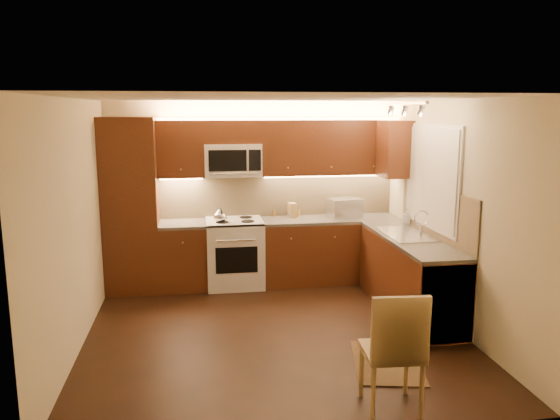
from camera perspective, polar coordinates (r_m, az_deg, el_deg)
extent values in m
cube|color=black|center=(6.07, -0.61, -12.68)|extent=(4.00, 4.00, 0.01)
cube|color=beige|center=(5.58, -0.67, 11.64)|extent=(4.00, 4.00, 0.01)
cube|color=beige|center=(7.65, -2.79, 1.92)|extent=(4.00, 0.01, 2.50)
cube|color=beige|center=(3.79, 3.74, -7.02)|extent=(4.00, 0.01, 2.50)
cube|color=beige|center=(5.76, -20.73, -1.58)|extent=(0.01, 4.00, 2.50)
cube|color=beige|center=(6.29, 17.69, -0.43)|extent=(0.01, 4.00, 2.50)
cube|color=#421B0E|center=(7.38, -15.37, 0.45)|extent=(0.70, 0.60, 2.30)
cube|color=#421B0E|center=(7.49, -10.07, -4.84)|extent=(0.62, 0.60, 0.86)
cube|color=#34322F|center=(7.38, -10.18, -1.47)|extent=(0.62, 0.60, 0.04)
cube|color=#421B0E|center=(7.70, 5.24, -4.28)|extent=(1.92, 0.60, 0.86)
cube|color=#34322F|center=(7.60, 5.30, -1.00)|extent=(1.92, 0.60, 0.04)
cube|color=#421B0E|center=(6.72, 13.47, -6.75)|extent=(0.60, 2.00, 0.86)
cube|color=#34322F|center=(6.60, 13.64, -3.02)|extent=(0.60, 2.00, 0.04)
cube|color=silver|center=(6.11, 15.97, -8.62)|extent=(0.58, 0.60, 0.84)
cube|color=tan|center=(7.69, -0.18, 1.60)|extent=(3.30, 0.02, 0.60)
cube|color=tan|center=(6.65, 16.07, -0.21)|extent=(0.02, 2.00, 0.60)
cube|color=#421B0E|center=(7.37, -10.41, 6.33)|extent=(0.62, 0.35, 0.75)
cube|color=#421B0E|center=(7.59, 5.20, 6.57)|extent=(1.92, 0.35, 0.75)
cube|color=#421B0E|center=(7.37, -5.04, 8.17)|extent=(0.76, 0.35, 0.31)
cube|color=#421B0E|center=(7.42, 11.93, 6.30)|extent=(0.35, 0.50, 0.75)
cube|color=silver|center=(6.73, 15.67, 3.37)|extent=(0.03, 1.44, 1.24)
cube|color=silver|center=(6.72, 15.51, 3.37)|extent=(0.02, 1.36, 1.16)
cube|color=silver|center=(6.37, 12.99, 10.88)|extent=(0.04, 1.20, 0.03)
cube|color=silver|center=(7.67, 6.71, 0.23)|extent=(0.50, 0.42, 0.27)
cube|color=olive|center=(7.60, 1.30, -0.02)|extent=(0.12, 0.16, 0.20)
cylinder|color=silver|center=(7.61, 0.98, -0.46)|extent=(0.05, 0.05, 0.08)
cylinder|color=brown|center=(7.68, -0.64, -0.32)|extent=(0.05, 0.05, 0.10)
cylinder|color=silver|center=(7.72, 1.43, -0.28)|extent=(0.05, 0.05, 0.09)
cylinder|color=#AC8533|center=(7.71, 1.97, -0.26)|extent=(0.04, 0.04, 0.10)
imported|color=#B7B6BB|center=(7.35, 13.14, -0.66)|extent=(0.11, 0.12, 0.20)
cube|color=black|center=(5.49, 11.14, -15.43)|extent=(0.79, 1.03, 0.01)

